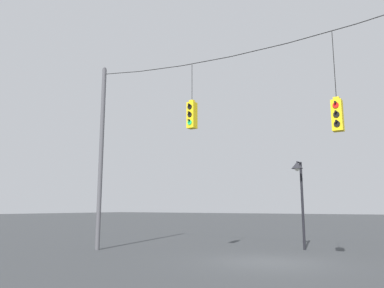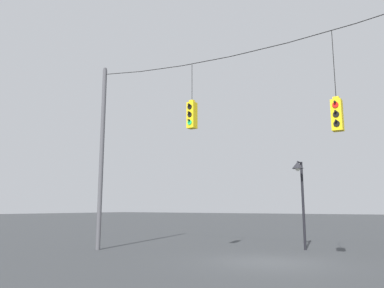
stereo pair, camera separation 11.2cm
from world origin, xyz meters
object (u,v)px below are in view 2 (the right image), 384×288
Objects in this scene: utility_pole_left at (102,155)px; street_lamp at (300,180)px; traffic_light_over_intersection at (337,114)px; traffic_light_near_right_pole at (192,115)px.

utility_pole_left is 2.18× the size of street_lamp.
street_lamp is (8.24, 4.78, -1.24)m from utility_pole_left.
street_lamp is (-2.79, 4.79, -1.78)m from traffic_light_over_intersection.
traffic_light_over_intersection is (11.03, -0.01, 0.55)m from utility_pole_left.
traffic_light_over_intersection is at bearing -0.00° from traffic_light_near_right_pole.
utility_pole_left is at bearing -149.86° from street_lamp.
traffic_light_over_intersection reaches higher than street_lamp.
traffic_light_near_right_pole is at bearing -0.08° from utility_pole_left.
utility_pole_left is 11.04m from traffic_light_over_intersection.
traffic_light_over_intersection is at bearing -0.04° from utility_pole_left.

